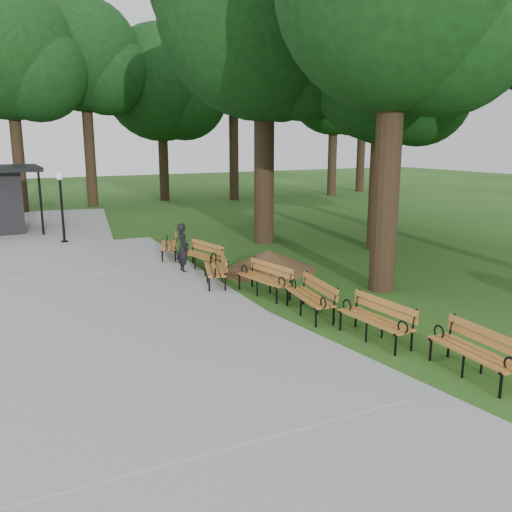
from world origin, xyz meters
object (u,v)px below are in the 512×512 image
bench_2 (309,297)px  lawn_tree_2 (264,11)px  bench_5 (201,256)px  lawn_tree_1 (383,68)px  bench_0 (474,352)px  bench_4 (215,270)px  lawn_tree_4 (265,27)px  lawn_tree_5 (393,77)px  person (183,248)px  bench_1 (375,320)px  dirt_mound (268,260)px  bench_6 (169,245)px  lamp_post (61,192)px  bench_3 (264,279)px

bench_2 → lawn_tree_2: 12.32m
bench_5 → lawn_tree_1: lawn_tree_1 is taller
bench_0 → lawn_tree_1: lawn_tree_1 is taller
bench_4 → lawn_tree_4: lawn_tree_4 is taller
lawn_tree_2 → lawn_tree_5: 7.07m
person → lawn_tree_4: (6.77, 7.11, 8.24)m
bench_1 → lawn_tree_2: lawn_tree_2 is taller
lawn_tree_1 → lawn_tree_5: 5.10m
dirt_mound → bench_0: (-0.54, -8.42, 0.10)m
lawn_tree_4 → bench_1: bearing=-110.0°
bench_5 → lawn_tree_2: bearing=116.0°
lawn_tree_1 → lawn_tree_4: size_ratio=0.73×
dirt_mound → bench_2: bench_2 is taller
bench_0 → bench_1: bearing=-164.9°
bench_5 → bench_2: bearing=-5.4°
bench_5 → lawn_tree_4: 12.65m
person → bench_0: 9.70m
bench_2 → bench_5: (-0.56, 5.48, 0.00)m
bench_2 → bench_5: same height
bench_6 → lawn_tree_1: bearing=92.7°
person → bench_5: person is taller
bench_0 → bench_6: bearing=-167.9°
bench_4 → dirt_mound: bearing=126.9°
bench_0 → lawn_tree_4: bearing=167.9°
lamp_post → bench_3: bearing=-70.4°
bench_2 → lawn_tree_5: size_ratio=0.19×
bench_2 → lawn_tree_1: size_ratio=0.20×
dirt_mound → bench_4: (-2.15, -0.70, 0.10)m
bench_1 → bench_3: bearing=-176.7°
bench_0 → bench_4: bearing=-164.0°
bench_2 → lawn_tree_5: 14.99m
dirt_mound → lawn_tree_2: 9.61m
bench_6 → lawn_tree_4: size_ratio=0.15×
bench_3 → bench_4: 1.76m
person → dirt_mound: bearing=-111.6°
person → bench_3: 3.56m
bench_0 → bench_6: (-1.64, 11.73, 0.00)m
lamp_post → dirt_mound: 9.45m
bench_1 → bench_5: size_ratio=1.00×
person → lawn_tree_4: size_ratio=0.12×
dirt_mound → lawn_tree_5: size_ratio=0.27×
person → bench_1: (1.50, -7.35, -0.34)m
person → lawn_tree_2: lawn_tree_2 is taller
person → lawn_tree_2: size_ratio=0.12×
lamp_post → bench_5: (3.21, -6.60, -1.63)m
lamp_post → lawn_tree_2: (7.16, -3.60, 6.64)m
lamp_post → bench_3: (3.61, -10.12, -1.63)m
lawn_tree_4 → dirt_mound: bearing=-117.8°
bench_6 → bench_3: bearing=26.4°
lamp_post → bench_2: size_ratio=1.50×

